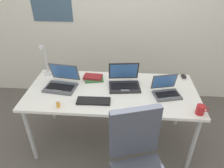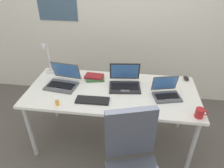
{
  "view_description": "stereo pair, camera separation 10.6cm",
  "coord_description": "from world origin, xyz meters",
  "px_view_note": "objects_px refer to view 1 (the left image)",
  "views": [
    {
      "loc": [
        0.14,
        -1.82,
        1.97
      ],
      "look_at": [
        0.0,
        0.0,
        0.82
      ],
      "focal_mm": 33.13,
      "sensor_mm": 36.0,
      "label": 1
    },
    {
      "loc": [
        0.24,
        -1.81,
        1.97
      ],
      "look_at": [
        0.0,
        0.0,
        0.82
      ],
      "focal_mm": 33.13,
      "sensor_mm": 36.0,
      "label": 2
    }
  ],
  "objects_px": {
    "laptop_back_right": "(166,91)",
    "external_keyboard": "(94,101)",
    "laptop_center": "(62,83)",
    "computer_mouse": "(184,76)",
    "laptop_by_keyboard": "(124,82)",
    "book_stack": "(93,78)",
    "desk_lamp": "(45,60)",
    "cell_phone": "(169,81)",
    "pill_bottle": "(58,103)",
    "coffee_mug": "(201,110)"
  },
  "relations": [
    {
      "from": "book_stack",
      "to": "desk_lamp",
      "type": "bearing_deg",
      "value": 173.44
    },
    {
      "from": "laptop_back_right",
      "to": "external_keyboard",
      "type": "height_order",
      "value": "laptop_back_right"
    },
    {
      "from": "laptop_back_right",
      "to": "book_stack",
      "type": "relative_size",
      "value": 1.3
    },
    {
      "from": "laptop_center",
      "to": "external_keyboard",
      "type": "distance_m",
      "value": 0.46
    },
    {
      "from": "cell_phone",
      "to": "coffee_mug",
      "type": "relative_size",
      "value": 1.2
    },
    {
      "from": "external_keyboard",
      "to": "computer_mouse",
      "type": "distance_m",
      "value": 1.13
    },
    {
      "from": "laptop_back_right",
      "to": "cell_phone",
      "type": "relative_size",
      "value": 2.28
    },
    {
      "from": "laptop_back_right",
      "to": "desk_lamp",
      "type": "bearing_deg",
      "value": 167.41
    },
    {
      "from": "laptop_by_keyboard",
      "to": "computer_mouse",
      "type": "height_order",
      "value": "laptop_by_keyboard"
    },
    {
      "from": "desk_lamp",
      "to": "book_stack",
      "type": "xyz_separation_m",
      "value": [
        0.57,
        -0.07,
        -0.18
      ]
    },
    {
      "from": "desk_lamp",
      "to": "computer_mouse",
      "type": "xyz_separation_m",
      "value": [
        1.62,
        0.06,
        -0.18
      ]
    },
    {
      "from": "desk_lamp",
      "to": "cell_phone",
      "type": "bearing_deg",
      "value": -1.56
    },
    {
      "from": "book_stack",
      "to": "coffee_mug",
      "type": "bearing_deg",
      "value": -26.61
    },
    {
      "from": "laptop_center",
      "to": "external_keyboard",
      "type": "height_order",
      "value": "laptop_center"
    },
    {
      "from": "laptop_by_keyboard",
      "to": "cell_phone",
      "type": "distance_m",
      "value": 0.53
    },
    {
      "from": "laptop_center",
      "to": "computer_mouse",
      "type": "relative_size",
      "value": 3.78
    },
    {
      "from": "pill_bottle",
      "to": "coffee_mug",
      "type": "bearing_deg",
      "value": -0.12
    },
    {
      "from": "computer_mouse",
      "to": "coffee_mug",
      "type": "distance_m",
      "value": 0.65
    },
    {
      "from": "computer_mouse",
      "to": "external_keyboard",
      "type": "bearing_deg",
      "value": -161.04
    },
    {
      "from": "external_keyboard",
      "to": "laptop_back_right",
      "type": "bearing_deg",
      "value": 13.01
    },
    {
      "from": "external_keyboard",
      "to": "cell_phone",
      "type": "distance_m",
      "value": 0.92
    },
    {
      "from": "laptop_back_right",
      "to": "laptop_center",
      "type": "height_order",
      "value": "laptop_center"
    },
    {
      "from": "laptop_back_right",
      "to": "external_keyboard",
      "type": "bearing_deg",
      "value": -165.61
    },
    {
      "from": "desk_lamp",
      "to": "pill_bottle",
      "type": "bearing_deg",
      "value": -62.13
    },
    {
      "from": "laptop_center",
      "to": "book_stack",
      "type": "relative_size",
      "value": 1.52
    },
    {
      "from": "desk_lamp",
      "to": "computer_mouse",
      "type": "height_order",
      "value": "desk_lamp"
    },
    {
      "from": "laptop_back_right",
      "to": "laptop_center",
      "type": "xyz_separation_m",
      "value": [
        -1.11,
        0.07,
        0.01
      ]
    },
    {
      "from": "laptop_back_right",
      "to": "pill_bottle",
      "type": "xyz_separation_m",
      "value": [
        -1.05,
        -0.29,
        -0.0
      ]
    },
    {
      "from": "computer_mouse",
      "to": "book_stack",
      "type": "relative_size",
      "value": 0.4
    },
    {
      "from": "laptop_back_right",
      "to": "computer_mouse",
      "type": "height_order",
      "value": "laptop_back_right"
    },
    {
      "from": "desk_lamp",
      "to": "coffee_mug",
      "type": "relative_size",
      "value": 3.54
    },
    {
      "from": "computer_mouse",
      "to": "book_stack",
      "type": "distance_m",
      "value": 1.06
    },
    {
      "from": "laptop_by_keyboard",
      "to": "cell_phone",
      "type": "bearing_deg",
      "value": 14.53
    },
    {
      "from": "laptop_by_keyboard",
      "to": "book_stack",
      "type": "distance_m",
      "value": 0.37
    },
    {
      "from": "laptop_by_keyboard",
      "to": "cell_phone",
      "type": "xyz_separation_m",
      "value": [
        0.51,
        0.13,
        -0.04
      ]
    },
    {
      "from": "external_keyboard",
      "to": "computer_mouse",
      "type": "xyz_separation_m",
      "value": [
        0.99,
        0.55,
        0.01
      ]
    },
    {
      "from": "laptop_back_right",
      "to": "laptop_center",
      "type": "bearing_deg",
      "value": 176.59
    },
    {
      "from": "laptop_center",
      "to": "pill_bottle",
      "type": "relative_size",
      "value": 4.59
    },
    {
      "from": "laptop_by_keyboard",
      "to": "book_stack",
      "type": "relative_size",
      "value": 1.52
    },
    {
      "from": "desk_lamp",
      "to": "laptop_back_right",
      "type": "xyz_separation_m",
      "value": [
        1.36,
        -0.3,
        -0.16
      ]
    },
    {
      "from": "desk_lamp",
      "to": "external_keyboard",
      "type": "xyz_separation_m",
      "value": [
        0.63,
        -0.49,
        -0.19
      ]
    },
    {
      "from": "pill_bottle",
      "to": "book_stack",
      "type": "distance_m",
      "value": 0.59
    },
    {
      "from": "cell_phone",
      "to": "book_stack",
      "type": "height_order",
      "value": "book_stack"
    },
    {
      "from": "pill_bottle",
      "to": "coffee_mug",
      "type": "xyz_separation_m",
      "value": [
        1.31,
        -0.0,
        0.0
      ]
    },
    {
      "from": "desk_lamp",
      "to": "computer_mouse",
      "type": "relative_size",
      "value": 4.17
    },
    {
      "from": "external_keyboard",
      "to": "computer_mouse",
      "type": "relative_size",
      "value": 3.44
    },
    {
      "from": "desk_lamp",
      "to": "external_keyboard",
      "type": "height_order",
      "value": "desk_lamp"
    },
    {
      "from": "laptop_center",
      "to": "laptop_by_keyboard",
      "type": "bearing_deg",
      "value": 5.47
    },
    {
      "from": "cell_phone",
      "to": "laptop_by_keyboard",
      "type": "bearing_deg",
      "value": -160.85
    },
    {
      "from": "laptop_by_keyboard",
      "to": "laptop_center",
      "type": "xyz_separation_m",
      "value": [
        -0.68,
        -0.06,
        -0.0
      ]
    }
  ]
}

